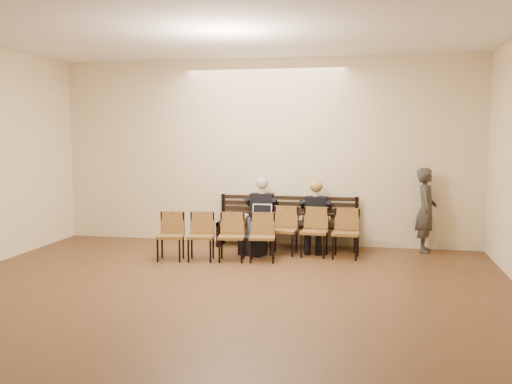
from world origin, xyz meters
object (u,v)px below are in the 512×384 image
water_bottle (320,221)px  passerby (426,204)px  laptop (261,219)px  bag (253,246)px  chair_row_front (314,232)px  chair_row_back (216,237)px  bench (287,235)px  seated_man (261,214)px  seated_woman (315,219)px

water_bottle → passerby: bearing=14.3°
passerby → laptop: bearing=103.8°
bag → chair_row_front: size_ratio=0.28×
chair_row_front → chair_row_back: (-1.56, -0.66, -0.02)m
bench → seated_man: seated_man is taller
laptop → seated_woman: bearing=7.2°
water_bottle → passerby: (1.82, 0.46, 0.30)m
seated_man → passerby: bearing=4.3°
seated_man → chair_row_back: size_ratio=0.64×
seated_man → laptop: (0.04, -0.23, -0.04)m
bench → seated_man: size_ratio=2.09×
laptop → chair_row_front: 1.05m
seated_man → laptop: size_ratio=3.51×
chair_row_front → seated_man: bearing=156.8°
water_bottle → bag: water_bottle is taller
seated_man → bag: 0.79m
chair_row_front → bench: bearing=135.3°
bag → passerby: bearing=16.1°
laptop → passerby: passerby is taller
laptop → chair_row_back: size_ratio=0.18×
seated_man → bag: bearing=-92.2°
seated_man → passerby: passerby is taller
chair_row_front → passerby: bearing=25.5°
passerby → chair_row_back: passerby is taller
seated_man → seated_woman: 1.00m
seated_man → laptop: bearing=-80.3°
chair_row_back → chair_row_front: bearing=14.9°
passerby → water_bottle: bearing=109.2°
passerby → chair_row_front: passerby is taller
bench → seated_man: (-0.46, -0.12, 0.40)m
seated_man → seated_woman: seated_man is taller
water_bottle → seated_woman: bearing=115.4°
water_bottle → seated_man: bearing=167.7°
bag → passerby: passerby is taller
laptop → bag: 0.58m
laptop → water_bottle: bearing=-7.0°
seated_woman → bag: seated_woman is taller
bag → seated_man: bearing=87.8°
seated_man → chair_row_front: size_ratio=0.82×
bench → water_bottle: size_ratio=11.29×
laptop → bag: bearing=-105.6°
water_bottle → passerby: size_ratio=0.13×
seated_man → bag: size_ratio=2.90×
seated_man → water_bottle: bearing=-12.3°
seated_man → chair_row_front: seated_man is taller
seated_woman → water_bottle: bearing=-64.6°
laptop → passerby: (2.89, 0.45, 0.29)m
laptop → water_bottle: laptop is taller
seated_man → water_bottle: (1.11, -0.24, -0.06)m
seated_woman → passerby: passerby is taller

